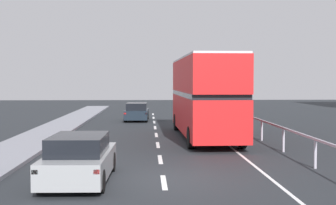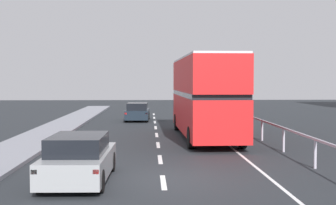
{
  "view_description": "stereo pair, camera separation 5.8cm",
  "coord_description": "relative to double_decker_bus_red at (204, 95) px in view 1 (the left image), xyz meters",
  "views": [
    {
      "loc": [
        -0.48,
        -14.57,
        3.04
      ],
      "look_at": [
        0.34,
        4.42,
        2.17
      ],
      "focal_mm": 50.24,
      "sensor_mm": 36.0,
      "label": 1
    },
    {
      "loc": [
        -0.42,
        -14.57,
        3.04
      ],
      "look_at": [
        0.34,
        4.42,
        2.17
      ],
      "focal_mm": 50.24,
      "sensor_mm": 36.0,
      "label": 2
    }
  ],
  "objects": [
    {
      "name": "ground_plane",
      "position": [
        -2.53,
        -10.19,
        -2.35
      ],
      "size": [
        73.99,
        120.0,
        0.1
      ],
      "primitive_type": "cube",
      "color": "#24282C"
    },
    {
      "name": "lane_paint_markings",
      "position": [
        -0.52,
        -1.74,
        -2.29
      ],
      "size": [
        3.48,
        46.0,
        0.01
      ],
      "color": "silver",
      "rests_on": "ground"
    },
    {
      "name": "bridge_side_railing",
      "position": [
        2.8,
        -1.19,
        -1.43
      ],
      "size": [
        0.1,
        42.0,
        1.06
      ],
      "color": "#B2ABBA",
      "rests_on": "ground"
    },
    {
      "name": "double_decker_bus_red",
      "position": [
        0.0,
        0.0,
        0.0
      ],
      "size": [
        2.8,
        10.98,
        4.29
      ],
      "rotation": [
        0.0,
        0.0,
        0.02
      ],
      "color": "red",
      "rests_on": "ground"
    },
    {
      "name": "hatchback_car_near",
      "position": [
        -5.07,
        -10.57,
        -1.61
      ],
      "size": [
        1.9,
        4.51,
        1.43
      ],
      "rotation": [
        0.0,
        0.0,
        -0.02
      ],
      "color": "#929598",
      "rests_on": "ground"
    },
    {
      "name": "sedan_car_ahead",
      "position": [
        -3.84,
        11.11,
        -1.64
      ],
      "size": [
        1.84,
        4.2,
        1.37
      ],
      "rotation": [
        0.0,
        0.0,
        -0.03
      ],
      "color": "black",
      "rests_on": "ground"
    }
  ]
}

